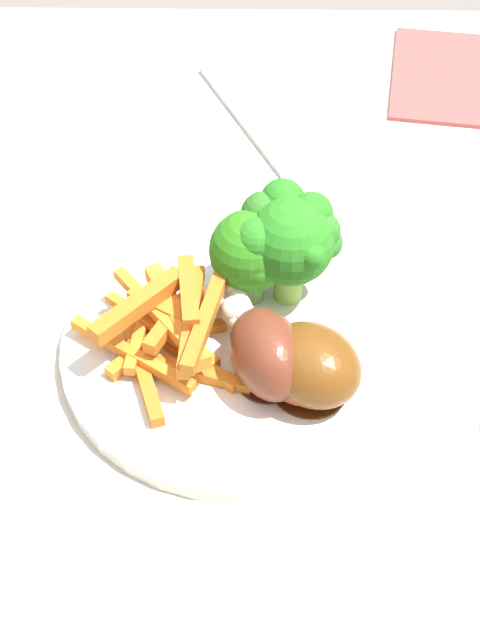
% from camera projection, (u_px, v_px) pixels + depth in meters
% --- Properties ---
extents(dining_table, '(0.99, 0.65, 0.74)m').
position_uv_depth(dining_table, '(275.00, 451.00, 0.72)').
color(dining_table, beige).
rests_on(dining_table, ground_plane).
extents(dinner_plate, '(0.25, 0.25, 0.01)m').
position_uv_depth(dinner_plate, '(240.00, 346.00, 0.62)').
color(dinner_plate, white).
rests_on(dinner_plate, dining_table).
extents(broccoli_floret_front, '(0.06, 0.07, 0.08)m').
position_uv_depth(broccoli_floret_front, '(293.00, 237.00, 0.61)').
color(broccoli_floret_front, '#93A95C').
rests_on(broccoli_floret_front, dinner_plate).
extents(broccoli_floret_middle, '(0.06, 0.06, 0.07)m').
position_uv_depth(broccoli_floret_middle, '(256.00, 252.00, 0.61)').
color(broccoli_floret_middle, '#7AA155').
rests_on(broccoli_floret_middle, dinner_plate).
extents(broccoli_floret_back, '(0.07, 0.07, 0.08)m').
position_uv_depth(broccoli_floret_back, '(289.00, 237.00, 0.61)').
color(broccoli_floret_back, '#88BA4B').
rests_on(broccoli_floret_back, dinner_plate).
extents(carrot_fries_pile, '(0.12, 0.13, 0.04)m').
position_uv_depth(carrot_fries_pile, '(168.00, 327.00, 0.60)').
color(carrot_fries_pile, orange).
rests_on(carrot_fries_pile, dinner_plate).
extents(chicken_drumstick_near, '(0.12, 0.07, 0.05)m').
position_uv_depth(chicken_drumstick_near, '(266.00, 350.00, 0.57)').
color(chicken_drumstick_near, '#4B1C11').
rests_on(chicken_drumstick_near, dinner_plate).
extents(chicken_drumstick_far, '(0.10, 0.11, 0.05)m').
position_uv_depth(chicken_drumstick_far, '(307.00, 362.00, 0.57)').
color(chicken_drumstick_far, '#4B230B').
rests_on(chicken_drumstick_far, dinner_plate).
extents(chicken_drumstick_extra, '(0.11, 0.10, 0.04)m').
position_uv_depth(chicken_drumstick_extra, '(280.00, 357.00, 0.58)').
color(chicken_drumstick_extra, '#5C1910').
rests_on(chicken_drumstick_extra, dinner_plate).
extents(fork, '(0.18, 0.09, 0.00)m').
position_uv_depth(fork, '(243.00, 118.00, 0.82)').
color(fork, silver).
rests_on(fork, dining_table).
extents(napkin, '(0.19, 0.16, 0.00)m').
position_uv_depth(napkin, '(464.00, 77.00, 0.87)').
color(napkin, '#B74C47').
rests_on(napkin, dining_table).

